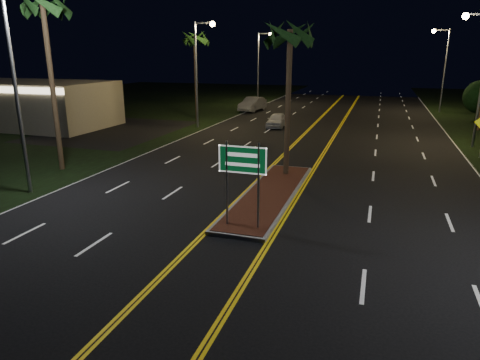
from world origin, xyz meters
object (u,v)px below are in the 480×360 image
at_px(streetlight_left_near, 20,70).
at_px(streetlight_right_mid, 479,65).
at_px(highway_sign, 242,168).
at_px(palm_left_far, 195,39).
at_px(streetlight_left_mid, 200,62).
at_px(palm_median, 290,34).
at_px(palm_left_near, 43,7).
at_px(streetlight_left_far, 261,60).
at_px(car_far, 253,103).
at_px(streetlight_right_far, 442,61).
at_px(median_island, 270,194).
at_px(car_near, 277,119).
at_px(commercial_building, 28,104).

relative_size(streetlight_left_near, streetlight_right_mid, 1.00).
relative_size(highway_sign, palm_left_far, 0.36).
height_order(streetlight_left_mid, streetlight_right_mid, same).
bearing_deg(palm_median, palm_left_near, -168.69).
relative_size(streetlight_left_far, car_far, 1.62).
height_order(streetlight_right_far, palm_left_far, streetlight_right_far).
distance_m(streetlight_right_far, palm_left_near, 41.22).
xyz_separation_m(streetlight_left_near, palm_median, (10.61, 6.50, 1.62)).
xyz_separation_m(streetlight_left_mid, streetlight_left_far, (0.00, 20.00, 0.00)).
distance_m(palm_left_far, car_far, 11.35).
bearing_deg(streetlight_right_mid, palm_left_far, 165.63).
relative_size(streetlight_right_mid, palm_left_far, 1.02).
distance_m(median_island, streetlight_right_far, 37.00).
relative_size(palm_median, car_far, 1.50).
xyz_separation_m(streetlight_left_near, streetlight_left_mid, (0.00, 20.00, 0.00)).
distance_m(highway_sign, palm_median, 9.11).
bearing_deg(car_near, palm_left_near, -116.62).
bearing_deg(commercial_building, palm_median, -20.05).
height_order(streetlight_left_near, streetlight_left_mid, same).
relative_size(streetlight_left_mid, car_far, 1.62).
distance_m(streetlight_left_mid, palm_median, 17.25).
bearing_deg(palm_median, car_far, 110.10).
height_order(median_island, palm_left_far, palm_left_far).
xyz_separation_m(highway_sign, car_near, (-4.20, 23.36, -1.67)).
xyz_separation_m(highway_sign, streetlight_left_mid, (-10.61, 21.20, 3.25)).
distance_m(highway_sign, streetlight_left_near, 11.17).
xyz_separation_m(streetlight_left_far, car_near, (6.42, -17.85, -4.92)).
xyz_separation_m(highway_sign, streetlight_left_near, (-10.61, 1.20, 3.25)).
relative_size(streetlight_left_mid, streetlight_right_far, 1.00).
height_order(streetlight_right_mid, palm_left_far, streetlight_right_mid).
height_order(streetlight_left_near, palm_median, streetlight_left_near).
bearing_deg(highway_sign, palm_left_near, 157.40).
distance_m(median_island, highway_sign, 4.80).
xyz_separation_m(streetlight_left_mid, car_near, (6.42, 2.15, -4.92)).
relative_size(highway_sign, streetlight_left_near, 0.36).
relative_size(commercial_building, streetlight_right_mid, 1.67).
bearing_deg(palm_median, streetlight_right_mid, 47.30).
distance_m(streetlight_left_mid, car_near, 8.37).
bearing_deg(palm_median, palm_left_far, 126.18).
bearing_deg(streetlight_left_near, palm_left_near, 115.26).
bearing_deg(streetlight_right_far, streetlight_left_far, 174.62).
distance_m(streetlight_right_far, car_far, 21.39).
distance_m(commercial_building, palm_left_near, 19.25).
xyz_separation_m(streetlight_left_mid, palm_left_near, (-1.89, -16.00, 3.02)).
height_order(streetlight_left_mid, car_near, streetlight_left_mid).
xyz_separation_m(streetlight_right_mid, palm_median, (-10.61, -11.50, 1.62)).
relative_size(car_near, car_far, 0.80).
xyz_separation_m(highway_sign, palm_left_far, (-12.80, 25.20, 5.34)).
height_order(median_island, streetlight_right_mid, streetlight_right_mid).
height_order(streetlight_left_mid, palm_median, streetlight_left_mid).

